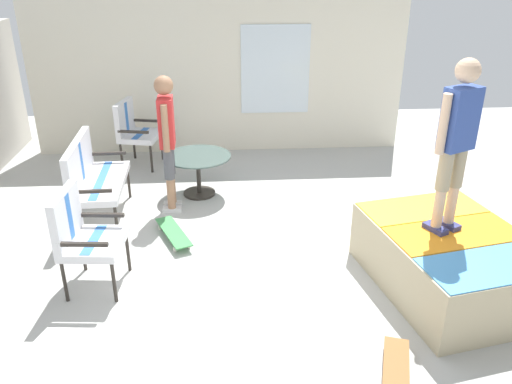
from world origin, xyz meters
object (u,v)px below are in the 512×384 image
(patio_bench, at_px, (91,173))
(patio_chair_by_wall, at_px, (81,231))
(person_skater, at_px, (457,136))
(skate_ramp, at_px, (453,260))
(person_watching, at_px, (167,134))
(skateboard_by_bench, at_px, (173,232))
(skateboard_spare, at_px, (396,373))
(patio_chair_near_house, at_px, (133,127))
(patio_table, at_px, (198,167))

(patio_bench, xyz_separation_m, patio_chair_by_wall, (-1.47, -0.23, -0.00))
(patio_bench, height_order, person_skater, person_skater)
(skate_ramp, xyz_separation_m, person_watching, (1.95, 2.90, 0.71))
(skateboard_by_bench, distance_m, skateboard_spare, 3.02)
(skateboard_by_bench, bearing_deg, skate_ramp, -111.97)
(patio_chair_near_house, bearing_deg, person_watching, -156.69)
(patio_table, bearing_deg, person_skater, -133.23)
(skate_ramp, distance_m, patio_table, 3.50)
(patio_chair_by_wall, height_order, person_skater, person_skater)
(patio_chair_near_house, xyz_separation_m, person_skater, (-3.47, -3.46, 0.94))
(skateboard_by_bench, bearing_deg, patio_table, -11.83)
(skateboard_spare, bearing_deg, person_watching, 31.83)
(person_watching, bearing_deg, skate_ramp, -123.92)
(skateboard_by_bench, bearing_deg, patio_chair_near_house, 17.67)
(patio_bench, distance_m, skateboard_by_bench, 1.29)
(skate_ramp, bearing_deg, skateboard_by_bench, 68.03)
(patio_chair_near_house, bearing_deg, person_skater, -135.06)
(patio_bench, xyz_separation_m, patio_table, (0.64, -1.27, -0.21))
(patio_chair_by_wall, xyz_separation_m, skateboard_by_bench, (0.87, -0.78, -0.53))
(patio_table, height_order, person_watching, person_watching)
(patio_bench, xyz_separation_m, skateboard_by_bench, (-0.60, -1.01, -0.53))
(skate_ramp, distance_m, patio_chair_near_house, 5.07)
(skateboard_by_bench, bearing_deg, person_watching, 5.52)
(skateboard_by_bench, bearing_deg, patio_bench, 59.50)
(skate_ramp, distance_m, person_watching, 3.57)
(patio_chair_near_house, height_order, skateboard_by_bench, patio_chair_near_house)
(skate_ramp, relative_size, patio_table, 2.68)
(patio_chair_near_house, distance_m, person_skater, 4.99)
(patio_bench, xyz_separation_m, patio_chair_near_house, (1.82, -0.24, -0.00))
(person_skater, bearing_deg, patio_chair_by_wall, 87.03)
(patio_chair_near_house, relative_size, person_skater, 0.63)
(patio_chair_near_house, xyz_separation_m, patio_table, (-1.18, -1.03, -0.21))
(skateboard_spare, bearing_deg, patio_chair_near_house, 29.11)
(patio_chair_by_wall, relative_size, skateboard_by_bench, 1.25)
(skate_ramp, bearing_deg, person_watching, 56.08)
(skate_ramp, xyz_separation_m, patio_chair_by_wall, (0.27, 3.61, 0.31))
(patio_table, relative_size, person_watching, 0.52)
(skate_ramp, height_order, patio_chair_by_wall, patio_chair_by_wall)
(patio_table, xyz_separation_m, skateboard_spare, (-3.60, -1.63, -0.32))
(skate_ramp, xyz_separation_m, patio_chair_near_house, (3.56, 3.59, 0.31))
(skate_ramp, bearing_deg, patio_table, 47.20)
(skate_ramp, xyz_separation_m, patio_table, (2.37, 2.56, 0.10))
(person_watching, bearing_deg, patio_chair_by_wall, 157.35)
(skate_ramp, bearing_deg, patio_chair_by_wall, 85.76)
(patio_chair_near_house, bearing_deg, patio_chair_by_wall, 179.81)
(patio_bench, height_order, patio_chair_near_house, same)
(skate_ramp, xyz_separation_m, person_skater, (0.09, 0.13, 1.25))
(patio_table, xyz_separation_m, person_watching, (-0.42, 0.34, 0.62))
(patio_chair_near_house, xyz_separation_m, patio_chair_by_wall, (-3.29, 0.01, 0.00))
(patio_bench, height_order, person_watching, person_watching)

